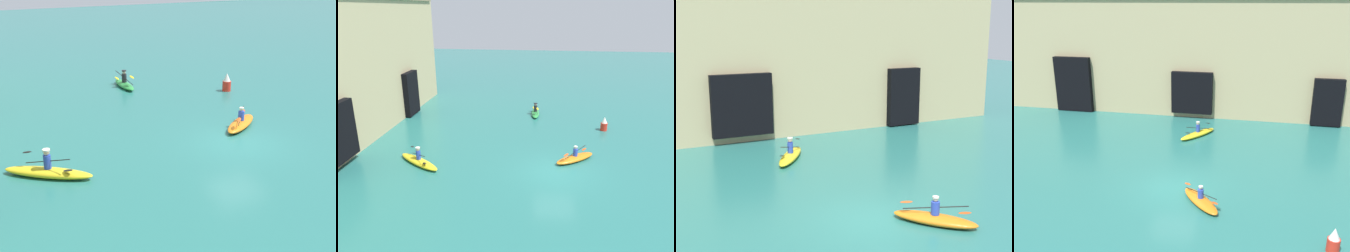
{
  "view_description": "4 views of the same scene",
  "coord_description": "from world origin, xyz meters",
  "views": [
    {
      "loc": [
        -16.85,
        10.84,
        8.12
      ],
      "look_at": [
        0.54,
        3.25,
        1.1
      ],
      "focal_mm": 50.0,
      "sensor_mm": 36.0,
      "label": 1
    },
    {
      "loc": [
        -17.8,
        0.73,
        9.28
      ],
      "look_at": [
        1.61,
        3.25,
        2.21
      ],
      "focal_mm": 35.0,
      "sensor_mm": 36.0,
      "label": 2
    },
    {
      "loc": [
        -7.93,
        -13.46,
        6.85
      ],
      "look_at": [
        1.12,
        4.73,
        2.4
      ],
      "focal_mm": 50.0,
      "sensor_mm": 36.0,
      "label": 3
    },
    {
      "loc": [
        4.21,
        -17.88,
        9.97
      ],
      "look_at": [
        -0.6,
        5.19,
        1.9
      ],
      "focal_mm": 40.0,
      "sensor_mm": 36.0,
      "label": 4
    }
  ],
  "objects": [
    {
      "name": "ground_plane",
      "position": [
        0.0,
        0.0,
        0.0
      ],
      "size": [
        120.0,
        120.0,
        0.0
      ],
      "primitive_type": "plane",
      "color": "#28706B"
    },
    {
      "name": "kayak_green",
      "position": [
        11.02,
        1.74,
        0.23
      ],
      "size": [
        2.86,
        0.79,
        1.12
      ],
      "rotation": [
        0.0,
        0.0,
        0.04
      ],
      "color": "green",
      "rests_on": "ground"
    },
    {
      "name": "kayak_orange",
      "position": [
        1.71,
        -1.22,
        0.21
      ],
      "size": [
        2.54,
        2.84,
        1.02
      ],
      "rotation": [
        0.0,
        0.0,
        5.4
      ],
      "color": "orange",
      "rests_on": "ground"
    },
    {
      "name": "kayak_yellow",
      "position": [
        -0.07,
        8.56,
        0.22
      ],
      "size": [
        2.62,
        3.41,
        1.16
      ],
      "rotation": [
        0.0,
        0.0,
        4.12
      ],
      "color": "yellow",
      "rests_on": "ground"
    },
    {
      "name": "marker_buoy",
      "position": [
        7.67,
        -3.88,
        0.52
      ],
      "size": [
        0.53,
        0.53,
        1.13
      ],
      "color": "red",
      "rests_on": "ground"
    }
  ]
}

